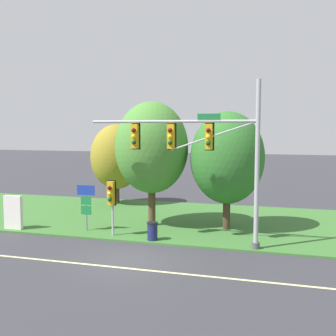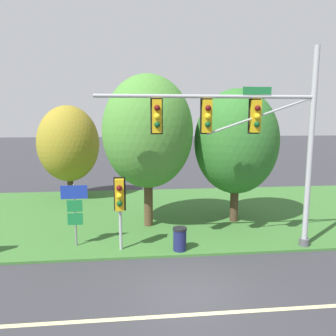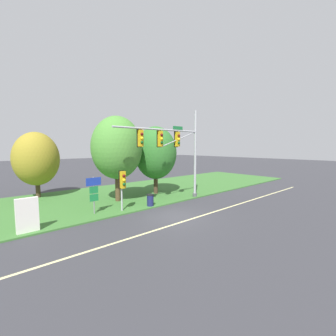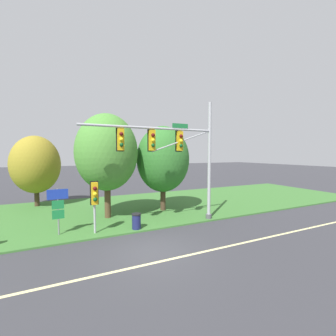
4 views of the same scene
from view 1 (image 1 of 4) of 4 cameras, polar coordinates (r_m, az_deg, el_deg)
ground_plane at (r=19.17m, az=-5.47°, el=-12.14°), size 160.00×160.00×0.00m
lane_stripe at (r=18.12m, az=-6.92°, el=-13.20°), size 36.00×0.16×0.01m
grass_verge at (r=26.73m, az=1.17°, el=-6.96°), size 48.00×11.50×0.10m
traffic_signal_mast at (r=20.27m, az=4.84°, el=2.75°), size 8.54×0.49×7.92m
pedestrian_signal_near_kerb at (r=22.29m, az=-7.70°, el=-3.81°), size 0.46×0.55×2.96m
route_sign_post at (r=23.80m, az=-11.04°, el=-4.40°), size 1.06×0.08×2.59m
tree_nearest_road at (r=31.84m, az=-6.99°, el=1.51°), size 3.89×3.89×5.98m
tree_left_of_mast at (r=24.38m, az=-2.23°, el=2.75°), size 4.24×4.24×7.22m
tree_behind_signpost at (r=23.63m, az=8.03°, el=1.36°), size 4.12×4.12×6.62m
info_kiosk at (r=25.40m, az=-20.22°, el=-5.67°), size 1.10×0.24×1.90m
trash_bin at (r=21.63m, az=-2.13°, el=-8.52°), size 0.56×0.56×0.93m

